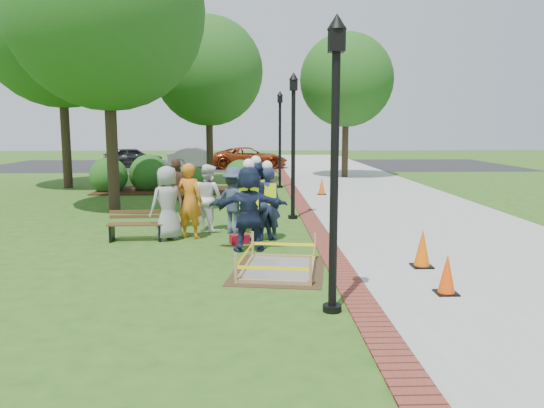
{
  "coord_description": "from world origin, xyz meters",
  "views": [
    {
      "loc": [
        0.1,
        -10.52,
        2.72
      ],
      "look_at": [
        0.5,
        1.2,
        1.0
      ],
      "focal_mm": 35.0,
      "sensor_mm": 36.0,
      "label": 1
    }
  ],
  "objects_px": {
    "cone_front": "(447,275)",
    "hivis_worker_a": "(249,206)",
    "bench_near": "(136,231)",
    "wet_concrete_pad": "(279,258)",
    "hivis_worker_c": "(256,199)",
    "lamp_near": "(335,144)",
    "hivis_worker_b": "(267,201)"
  },
  "relations": [
    {
      "from": "cone_front",
      "to": "hivis_worker_a",
      "type": "distance_m",
      "value": 4.61
    },
    {
      "from": "bench_near",
      "to": "hivis_worker_a",
      "type": "distance_m",
      "value": 3.04
    },
    {
      "from": "wet_concrete_pad",
      "to": "hivis_worker_c",
      "type": "relative_size",
      "value": 1.25
    },
    {
      "from": "bench_near",
      "to": "lamp_near",
      "type": "relative_size",
      "value": 0.32
    },
    {
      "from": "wet_concrete_pad",
      "to": "cone_front",
      "type": "bearing_deg",
      "value": -30.5
    },
    {
      "from": "lamp_near",
      "to": "hivis_worker_c",
      "type": "bearing_deg",
      "value": 102.33
    },
    {
      "from": "wet_concrete_pad",
      "to": "bench_near",
      "type": "relative_size",
      "value": 1.88
    },
    {
      "from": "lamp_near",
      "to": "hivis_worker_b",
      "type": "relative_size",
      "value": 2.22
    },
    {
      "from": "hivis_worker_a",
      "to": "cone_front",
      "type": "bearing_deg",
      "value": -44.78
    },
    {
      "from": "lamp_near",
      "to": "hivis_worker_b",
      "type": "height_order",
      "value": "lamp_near"
    },
    {
      "from": "wet_concrete_pad",
      "to": "hivis_worker_b",
      "type": "bearing_deg",
      "value": 93.22
    },
    {
      "from": "cone_front",
      "to": "hivis_worker_a",
      "type": "height_order",
      "value": "hivis_worker_a"
    },
    {
      "from": "cone_front",
      "to": "lamp_near",
      "type": "distance_m",
      "value": 3.0
    },
    {
      "from": "cone_front",
      "to": "lamp_near",
      "type": "bearing_deg",
      "value": -160.14
    },
    {
      "from": "wet_concrete_pad",
      "to": "lamp_near",
      "type": "distance_m",
      "value": 3.27
    },
    {
      "from": "lamp_near",
      "to": "hivis_worker_b",
      "type": "bearing_deg",
      "value": 99.56
    },
    {
      "from": "wet_concrete_pad",
      "to": "cone_front",
      "type": "height_order",
      "value": "cone_front"
    },
    {
      "from": "cone_front",
      "to": "hivis_worker_c",
      "type": "bearing_deg",
      "value": 125.32
    },
    {
      "from": "wet_concrete_pad",
      "to": "hivis_worker_b",
      "type": "relative_size",
      "value": 1.32
    },
    {
      "from": "bench_near",
      "to": "hivis_worker_b",
      "type": "distance_m",
      "value": 3.23
    },
    {
      "from": "bench_near",
      "to": "hivis_worker_a",
      "type": "height_order",
      "value": "hivis_worker_a"
    },
    {
      "from": "cone_front",
      "to": "hivis_worker_c",
      "type": "distance_m",
      "value": 5.37
    },
    {
      "from": "hivis_worker_a",
      "to": "hivis_worker_c",
      "type": "height_order",
      "value": "hivis_worker_c"
    },
    {
      "from": "hivis_worker_a",
      "to": "hivis_worker_b",
      "type": "distance_m",
      "value": 1.13
    },
    {
      "from": "wet_concrete_pad",
      "to": "lamp_near",
      "type": "xyz_separation_m",
      "value": [
        0.69,
        -2.28,
        2.25
      ]
    },
    {
      "from": "cone_front",
      "to": "wet_concrete_pad",
      "type": "bearing_deg",
      "value": 149.5
    },
    {
      "from": "hivis_worker_c",
      "to": "lamp_near",
      "type": "bearing_deg",
      "value": -77.67
    },
    {
      "from": "lamp_near",
      "to": "hivis_worker_c",
      "type": "xyz_separation_m",
      "value": [
        -1.11,
        5.06,
        -1.48
      ]
    },
    {
      "from": "lamp_near",
      "to": "hivis_worker_a",
      "type": "distance_m",
      "value": 4.38
    },
    {
      "from": "wet_concrete_pad",
      "to": "cone_front",
      "type": "distance_m",
      "value": 3.09
    },
    {
      "from": "lamp_near",
      "to": "hivis_worker_a",
      "type": "bearing_deg",
      "value": 107.84
    },
    {
      "from": "hivis_worker_c",
      "to": "hivis_worker_b",
      "type": "bearing_deg",
      "value": -17.58
    }
  ]
}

